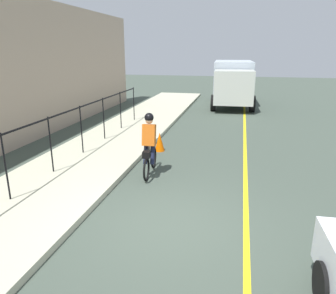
{
  "coord_description": "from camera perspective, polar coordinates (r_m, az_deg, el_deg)",
  "views": [
    {
      "loc": [
        -5.88,
        -1.32,
        3.51
      ],
      "look_at": [
        2.26,
        0.5,
        1.0
      ],
      "focal_mm": 34.71,
      "sensor_mm": 36.0,
      "label": 1
    }
  ],
  "objects": [
    {
      "name": "lane_line_centre",
      "position": [
        6.85,
        13.58,
        -14.56
      ],
      "size": [
        36.0,
        0.12,
        0.01
      ],
      "primitive_type": "cube",
      "color": "yellow",
      "rests_on": "ground"
    },
    {
      "name": "box_truck_background",
      "position": [
        21.94,
        11.31,
        11.31
      ],
      "size": [
        6.82,
        2.8,
        2.78
      ],
      "rotation": [
        0.0,
        0.0,
        3.19
      ],
      "color": "#ABB7C4",
      "rests_on": "ground"
    },
    {
      "name": "sidewalk",
      "position": [
        8.28,
        -23.98,
        -9.3
      ],
      "size": [
        40.0,
        3.2,
        0.15
      ],
      "primitive_type": "cube",
      "color": "#B5B49A",
      "rests_on": "ground"
    },
    {
      "name": "ground_plane",
      "position": [
        6.97,
        -0.04,
        -13.47
      ],
      "size": [
        80.0,
        80.0,
        0.0
      ],
      "primitive_type": "plane",
      "color": "#3F4B40"
    },
    {
      "name": "iron_fence",
      "position": [
        8.85,
        -23.28,
        1.11
      ],
      "size": [
        16.63,
        0.04,
        1.6
      ],
      "color": "black",
      "rests_on": "sidewalk"
    },
    {
      "name": "cyclist_lead",
      "position": [
        9.24,
        -3.3,
        0.39
      ],
      "size": [
        1.71,
        0.38,
        1.83
      ],
      "rotation": [
        0.0,
        0.0,
        0.07
      ],
      "color": "black",
      "rests_on": "ground"
    },
    {
      "name": "traffic_cone_near",
      "position": [
        11.64,
        -1.49,
        0.94
      ],
      "size": [
        0.36,
        0.36,
        0.68
      ],
      "primitive_type": "cone",
      "color": "#ED5901",
      "rests_on": "ground"
    }
  ]
}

